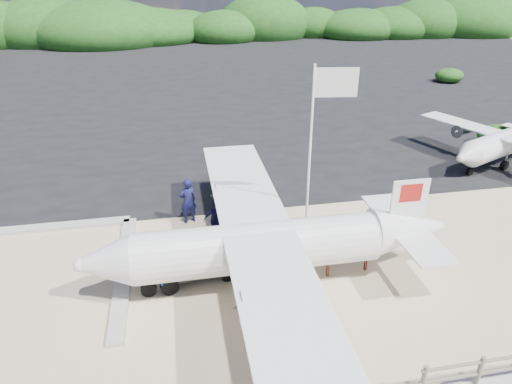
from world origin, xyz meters
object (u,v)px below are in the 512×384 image
Objects in this scene: flagpole at (304,254)px; crew_a at (188,201)px; crew_c at (216,220)px; aircraft_large at (353,110)px; baggage_cart at (196,277)px; aircraft_small at (82,68)px; crew_b at (234,228)px; signboard at (346,273)px.

flagpole is 3.56× the size of crew_a.
crew_c is 19.12m from aircraft_large.
baggage_cart is 0.40× the size of flagpole.
aircraft_small is (-8.97, 32.82, -0.96)m from crew_a.
aircraft_large is (8.51, 16.92, 0.00)m from flagpole.
crew_b is 36.71m from aircraft_small.
baggage_cart is 1.52× the size of crew_b.
crew_b is at bearing 104.11° from crew_a.
crew_c reaches higher than signboard.
aircraft_small is at bearing 109.83° from flagpole.
signboard is at bearing 68.32° from aircraft_large.
crew_a is at bearing 79.96° from baggage_cart.
crew_a is at bearing 82.07° from aircraft_small.
crew_a is (-0.02, 3.77, 0.96)m from baggage_cart.
aircraft_small is at bearing 93.53° from baggage_cart.
baggage_cart is 1.44× the size of crew_a.
signboard is at bearing 87.46° from aircraft_small.
aircraft_small is (-8.99, 36.59, 0.00)m from baggage_cart.
flagpole reaches higher than aircraft_large.
crew_a is 1.75m from crew_c.
flagpole is 0.48× the size of aircraft_large.
flagpole is 38.22m from aircraft_small.
crew_a is 2.80m from crew_b.
flagpole reaches higher than crew_b.
flagpole reaches higher than crew_a.
flagpole is at bearing 163.77° from crew_b.
crew_b is at bearing 83.39° from aircraft_small.
aircraft_large is at bearing 115.22° from aircraft_small.
baggage_cart is 2.64m from crew_c.
signboard is 19.71m from aircraft_large.
signboard is 39.87m from aircraft_small.
flagpole is 2.75m from crew_b.
flagpole is 4.32× the size of signboard.
aircraft_small is at bearing -71.89° from crew_b.
signboard is 0.97× the size of crew_c.
aircraft_large is at bearing 44.30° from baggage_cart.
crew_c is (-0.54, 0.90, -0.09)m from crew_b.
crew_b reaches higher than aircraft_small.
crew_a is 18.64m from aircraft_large.
crew_c is at bearing 57.19° from baggage_cart.
aircraft_large reaches higher than crew_a.
crew_a reaches higher than crew_c.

